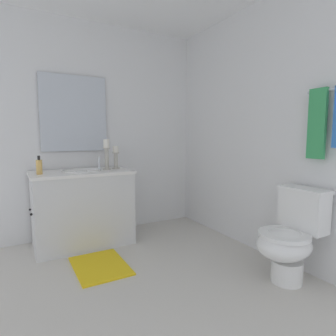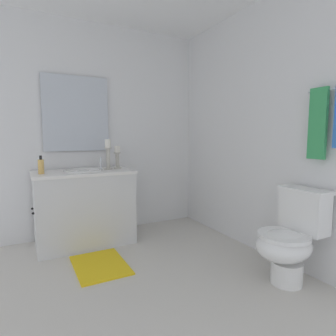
% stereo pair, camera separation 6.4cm
% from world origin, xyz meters
% --- Properties ---
extents(floor, '(2.62, 2.91, 0.02)m').
position_xyz_m(floor, '(0.00, 0.00, -0.01)').
color(floor, beige).
rests_on(floor, ground).
extents(wall_back, '(2.62, 0.04, 2.45)m').
position_xyz_m(wall_back, '(0.00, 1.46, 1.23)').
color(wall_back, white).
rests_on(wall_back, ground).
extents(wall_left, '(0.04, 2.91, 2.45)m').
position_xyz_m(wall_left, '(-1.31, 0.00, 1.23)').
color(wall_left, white).
rests_on(wall_left, ground).
extents(vanity_cabinet, '(0.58, 1.02, 0.79)m').
position_xyz_m(vanity_cabinet, '(-0.99, -0.07, 0.40)').
color(vanity_cabinet, silver).
rests_on(vanity_cabinet, ground).
extents(sink_basin, '(0.40, 0.40, 0.24)m').
position_xyz_m(sink_basin, '(-0.99, -0.07, 0.76)').
color(sink_basin, white).
rests_on(sink_basin, vanity_cabinet).
extents(mirror, '(0.02, 0.72, 0.84)m').
position_xyz_m(mirror, '(-1.27, -0.07, 1.41)').
color(mirror, silver).
extents(candle_holder_tall, '(0.09, 0.09, 0.26)m').
position_xyz_m(candle_holder_tall, '(-1.03, 0.32, 0.93)').
color(candle_holder_tall, '#B7B2A5').
rests_on(candle_holder_tall, vanity_cabinet).
extents(candle_holder_short, '(0.09, 0.09, 0.33)m').
position_xyz_m(candle_holder_short, '(-0.98, 0.20, 0.97)').
color(candle_holder_short, '#B7B2A5').
rests_on(candle_holder_short, vanity_cabinet).
extents(soap_bottle, '(0.06, 0.06, 0.18)m').
position_xyz_m(soap_bottle, '(-0.93, -0.48, 0.87)').
color(soap_bottle, '#E5B259').
rests_on(soap_bottle, vanity_cabinet).
extents(toilet, '(0.39, 0.54, 0.75)m').
position_xyz_m(toilet, '(0.63, 1.18, 0.37)').
color(toilet, white).
rests_on(toilet, ground).
extents(towel_near_vanity, '(0.14, 0.03, 0.54)m').
position_xyz_m(towel_near_vanity, '(0.67, 1.38, 1.26)').
color(towel_near_vanity, '#389E59').
rests_on(towel_near_vanity, towel_bar).
extents(bath_mat, '(0.60, 0.44, 0.02)m').
position_xyz_m(bath_mat, '(-0.36, -0.07, 0.01)').
color(bath_mat, yellow).
rests_on(bath_mat, ground).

